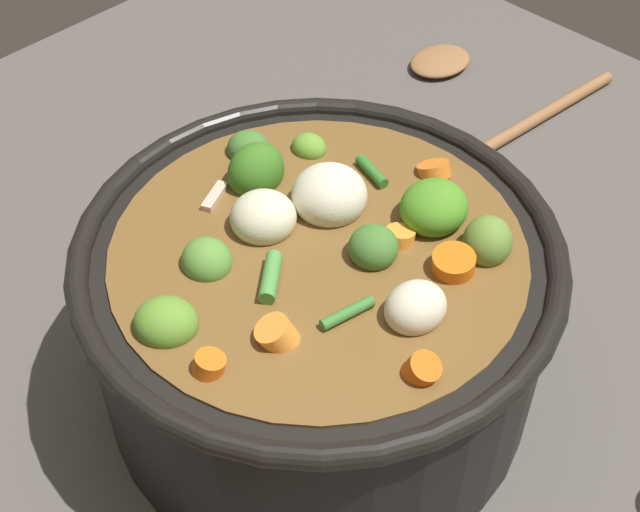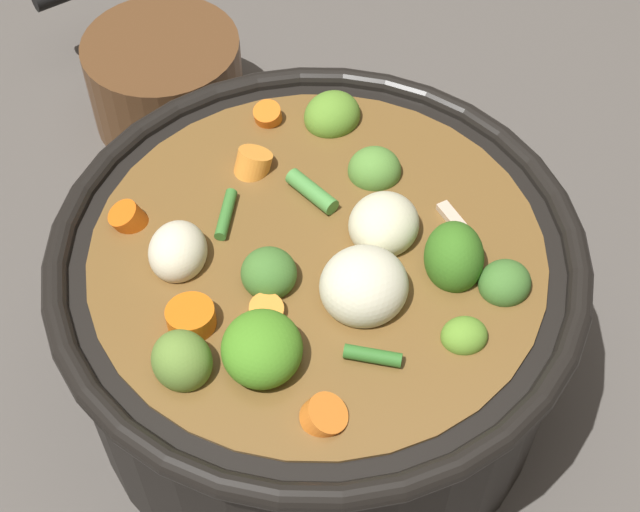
# 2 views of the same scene
# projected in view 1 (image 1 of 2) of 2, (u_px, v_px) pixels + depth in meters

# --- Properties ---
(ground_plane) EXTENTS (1.10, 1.10, 0.00)m
(ground_plane) POSITION_uv_depth(u_px,v_px,m) (318.00, 380.00, 0.69)
(ground_plane) COLOR #514C47
(cooking_pot) EXTENTS (0.32, 0.32, 0.17)m
(cooking_pot) POSITION_uv_depth(u_px,v_px,m) (318.00, 312.00, 0.63)
(cooking_pot) COLOR black
(cooking_pot) RESTS_ON ground_plane
(wooden_spoon) EXTENTS (0.18, 0.23, 0.01)m
(wooden_spoon) POSITION_uv_depth(u_px,v_px,m) (476.00, 83.00, 0.95)
(wooden_spoon) COLOR olive
(wooden_spoon) RESTS_ON ground_plane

